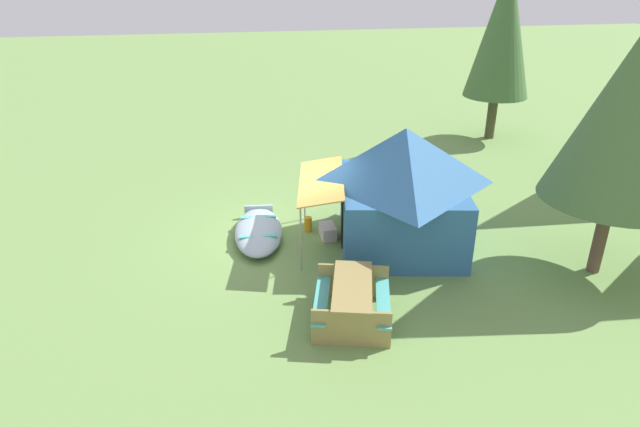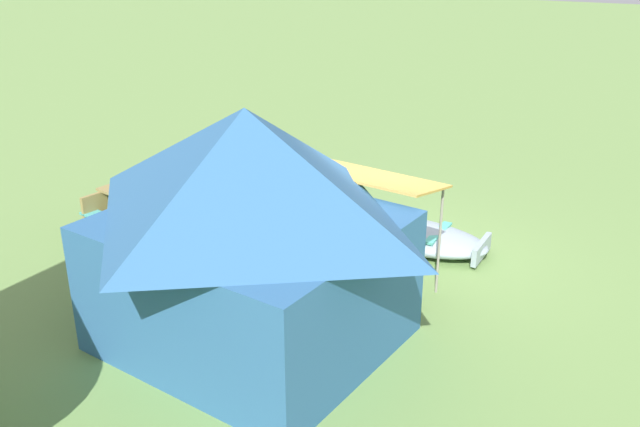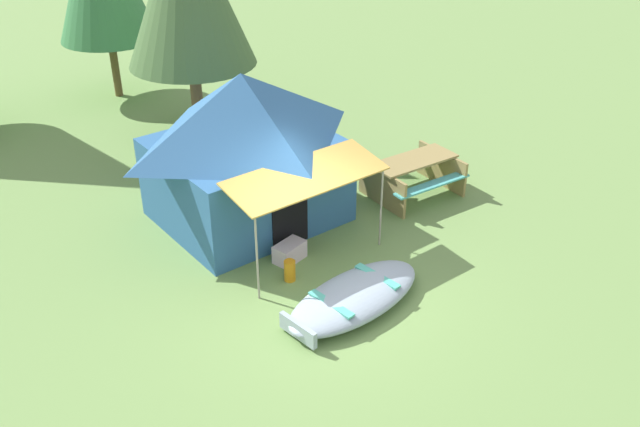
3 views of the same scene
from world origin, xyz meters
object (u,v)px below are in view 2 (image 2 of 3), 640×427
(canvas_cabin_tent, at_px, (250,226))
(beached_rowboat, at_px, (407,234))
(picnic_table, at_px, (151,212))
(cooler_box, at_px, (349,278))
(fuel_can, at_px, (389,269))

(canvas_cabin_tent, bearing_deg, beached_rowboat, -104.37)
(picnic_table, relative_size, cooler_box, 3.68)
(picnic_table, bearing_deg, cooler_box, 177.12)
(canvas_cabin_tent, height_order, cooler_box, canvas_cabin_tent)
(beached_rowboat, height_order, picnic_table, picnic_table)
(canvas_cabin_tent, distance_m, fuel_can, 2.66)
(beached_rowboat, height_order, canvas_cabin_tent, canvas_cabin_tent)
(picnic_table, xyz_separation_m, fuel_can, (-3.89, -0.25, -0.30))
(beached_rowboat, bearing_deg, cooler_box, 80.48)
(cooler_box, xyz_separation_m, fuel_can, (-0.44, -0.42, 0.02))
(beached_rowboat, bearing_deg, fuel_can, 96.91)
(canvas_cabin_tent, relative_size, picnic_table, 2.10)
(picnic_table, bearing_deg, canvas_cabin_tent, 147.59)
(cooler_box, relative_size, fuel_can, 1.50)
(canvas_cabin_tent, height_order, fuel_can, canvas_cabin_tent)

